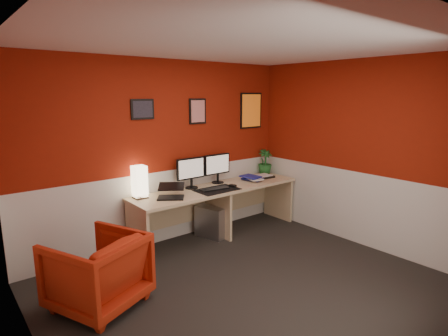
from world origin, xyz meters
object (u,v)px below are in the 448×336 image
(monitor_right, at_px, (218,164))
(zen_tray, at_px, (262,177))
(shoji_lamp, at_px, (140,183))
(potted_plant, at_px, (265,162))
(desk, at_px, (218,212))
(laptop, at_px, (171,190))
(pc_tower, at_px, (211,222))
(armchair, at_px, (98,271))
(monitor_left, at_px, (191,168))

(monitor_right, height_order, zen_tray, monitor_right)
(shoji_lamp, xyz_separation_m, potted_plant, (2.26, 0.00, 0.01))
(desk, distance_m, laptop, 0.95)
(shoji_lamp, bearing_deg, zen_tray, -4.48)
(shoji_lamp, bearing_deg, monitor_right, 0.60)
(laptop, distance_m, pc_tower, 0.94)
(desk, distance_m, potted_plant, 1.30)
(desk, relative_size, monitor_right, 4.48)
(potted_plant, xyz_separation_m, armchair, (-3.17, -0.90, -0.58))
(desk, height_order, shoji_lamp, shoji_lamp)
(shoji_lamp, xyz_separation_m, armchair, (-0.91, -0.89, -0.57))
(shoji_lamp, relative_size, monitor_right, 0.69)
(desk, relative_size, potted_plant, 6.29)
(shoji_lamp, height_order, zen_tray, shoji_lamp)
(shoji_lamp, height_order, pc_tower, shoji_lamp)
(shoji_lamp, distance_m, zen_tray, 2.05)
(desk, relative_size, zen_tray, 7.43)
(monitor_right, distance_m, potted_plant, 0.99)
(monitor_left, height_order, monitor_right, same)
(potted_plant, xyz_separation_m, pc_tower, (-1.27, -0.18, -0.71))
(laptop, distance_m, zen_tray, 1.74)
(potted_plant, bearing_deg, shoji_lamp, -179.93)
(monitor_right, bearing_deg, zen_tray, -12.80)
(shoji_lamp, xyz_separation_m, monitor_right, (1.27, 0.01, 0.09))
(shoji_lamp, relative_size, potted_plant, 0.97)
(laptop, xyz_separation_m, pc_tower, (0.70, 0.09, -0.61))
(monitor_right, bearing_deg, laptop, -164.29)
(shoji_lamp, distance_m, armchair, 1.40)
(zen_tray, relative_size, armchair, 0.44)
(armchair, bearing_deg, pc_tower, 177.82)
(monitor_left, relative_size, monitor_right, 1.00)
(monitor_right, xyz_separation_m, zen_tray, (0.76, -0.17, -0.28))
(shoji_lamp, distance_m, potted_plant, 2.26)
(monitor_right, bearing_deg, pc_tower, -146.38)
(shoji_lamp, height_order, potted_plant, potted_plant)
(desk, xyz_separation_m, pc_tower, (-0.12, 0.02, -0.14))
(desk, relative_size, pc_tower, 5.78)
(desk, xyz_separation_m, shoji_lamp, (-1.11, 0.20, 0.56))
(potted_plant, bearing_deg, zen_tray, -144.42)
(pc_tower, bearing_deg, laptop, 172.68)
(pc_tower, bearing_deg, armchair, -173.85)
(shoji_lamp, bearing_deg, armchair, -135.49)
(monitor_left, bearing_deg, monitor_right, 2.09)
(desk, height_order, monitor_left, monitor_left)
(desk, relative_size, shoji_lamp, 6.50)
(armchair, bearing_deg, potted_plant, 172.86)
(laptop, relative_size, zen_tray, 0.94)
(laptop, bearing_deg, monitor_right, 51.56)
(desk, bearing_deg, monitor_right, 52.57)
(potted_plant, bearing_deg, desk, -170.11)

